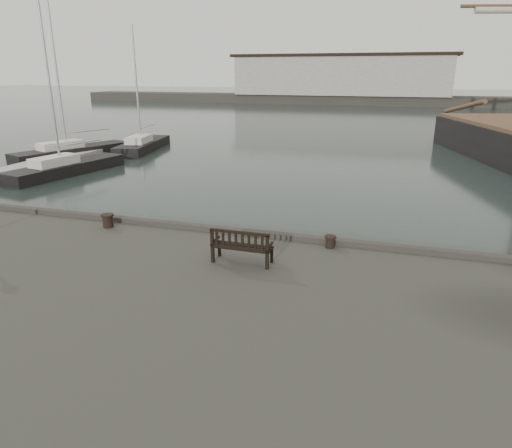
{
  "coord_description": "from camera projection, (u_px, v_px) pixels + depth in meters",
  "views": [
    {
      "loc": [
        5.36,
        -13.97,
        6.8
      ],
      "look_at": [
        1.2,
        -0.5,
        2.1
      ],
      "focal_mm": 32.0,
      "sensor_mm": 36.0,
      "label": 1
    }
  ],
  "objects": [
    {
      "name": "pontoon",
      "position": [
        3.0,
        174.0,
        30.9
      ],
      "size": [
        2.0,
        24.0,
        0.5
      ],
      "primitive_type": "cube",
      "color": "#B6B1A8",
      "rests_on": "ground"
    },
    {
      "name": "breakwater",
      "position": [
        355.0,
        84.0,
        99.63
      ],
      "size": [
        140.0,
        9.5,
        12.2
      ],
      "color": "#383530",
      "rests_on": "ground"
    },
    {
      "name": "bollard_left",
      "position": [
        108.0,
        221.0,
        16.18
      ],
      "size": [
        0.53,
        0.53,
        0.47
      ],
      "primitive_type": "cylinder",
      "rotation": [
        0.0,
        0.0,
        -0.21
      ],
      "color": "black",
      "rests_on": "quay"
    },
    {
      "name": "yacht_b",
      "position": [
        73.0,
        154.0,
        38.58
      ],
      "size": [
        5.62,
        10.21,
        13.31
      ],
      "rotation": [
        0.0,
        0.0,
        -0.36
      ],
      "color": "black",
      "rests_on": "ground"
    },
    {
      "name": "bench",
      "position": [
        242.0,
        252.0,
        13.11
      ],
      "size": [
        1.75,
        0.61,
        1.0
      ],
      "rotation": [
        0.0,
        0.0,
        -0.01
      ],
      "color": "black",
      "rests_on": "quay"
    },
    {
      "name": "ground",
      "position": [
        228.0,
        272.0,
        16.32
      ],
      "size": [
        400.0,
        400.0,
        0.0
      ],
      "primitive_type": "plane",
      "color": "black",
      "rests_on": "ground"
    },
    {
      "name": "bollard_right",
      "position": [
        330.0,
        242.0,
        14.29
      ],
      "size": [
        0.39,
        0.39,
        0.38
      ],
      "primitive_type": "cylinder",
      "rotation": [
        0.0,
        0.0,
        0.08
      ],
      "color": "black",
      "rests_on": "quay"
    },
    {
      "name": "yacht_c",
      "position": [
        67.0,
        171.0,
        31.93
      ],
      "size": [
        3.79,
        9.26,
        12.22
      ],
      "rotation": [
        0.0,
        0.0,
        -0.19
      ],
      "color": "black",
      "rests_on": "ground"
    },
    {
      "name": "yacht_d",
      "position": [
        143.0,
        147.0,
        41.93
      ],
      "size": [
        3.93,
        9.15,
        11.26
      ],
      "rotation": [
        0.0,
        0.0,
        0.18
      ],
      "color": "black",
      "rests_on": "ground"
    }
  ]
}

